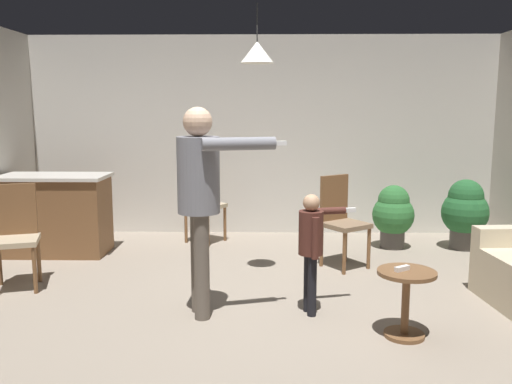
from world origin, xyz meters
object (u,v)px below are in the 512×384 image
dining_chair_near_wall (202,201)px  potted_plant_by_wall (393,213)px  dining_chair_by_counter (341,217)px  spare_remote_on_table (402,268)px  potted_plant_corner (465,211)px  person_adult (200,188)px  side_table_by_couch (406,295)px  person_child (312,240)px  kitchen_counter (56,214)px  dining_chair_centre_back (16,232)px

dining_chair_near_wall → potted_plant_by_wall: 2.42m
dining_chair_by_counter → dining_chair_near_wall: 1.93m
dining_chair_by_counter → spare_remote_on_table: size_ratio=7.69×
potted_plant_corner → person_adult: bearing=-143.4°
side_table_by_couch → dining_chair_by_counter: 1.89m
person_child → dining_chair_by_counter: person_child is taller
kitchen_counter → dining_chair_centre_back: dining_chair_centre_back is taller
dining_chair_near_wall → spare_remote_on_table: (1.85, -2.87, -0.01)m
potted_plant_corner → kitchen_counter: bearing=-176.4°
kitchen_counter → person_adult: (1.97, -1.91, 0.60)m
person_child → dining_chair_near_wall: bearing=-166.8°
kitchen_counter → spare_remote_on_table: bearing=-33.4°
person_child → dining_chair_centre_back: 2.87m
side_table_by_couch → dining_chair_by_counter: dining_chair_by_counter is taller
kitchen_counter → spare_remote_on_table: kitchen_counter is taller
person_adult → person_child: person_adult is taller
person_adult → potted_plant_by_wall: (2.12, 2.25, -0.64)m
person_child → dining_chair_near_wall: person_child is taller
person_adult → potted_plant_corner: size_ratio=2.00×
dining_chair_by_counter → spare_remote_on_table: (0.20, -1.87, -0.01)m
side_table_by_couch → potted_plant_by_wall: (0.52, 2.67, 0.11)m
side_table_by_couch → dining_chair_near_wall: bearing=123.3°
side_table_by_couch → person_child: person_child is taller
dining_chair_near_wall → spare_remote_on_table: bearing=-25.3°
person_child → spare_remote_on_table: bearing=40.4°
person_child → potted_plant_corner: 3.01m
person_child → dining_chair_centre_back: (-2.80, 0.64, -0.09)m
side_table_by_couch → person_child: (-0.67, 0.46, 0.31)m
side_table_by_couch → potted_plant_by_wall: 2.72m
side_table_by_couch → kitchen_counter: bearing=146.9°
kitchen_counter → potted_plant_corner: bearing=3.6°
dining_chair_by_counter → person_child: bearing=37.4°
dining_chair_centre_back → potted_plant_corner: bearing=-179.7°
side_table_by_couch → person_adult: bearing=165.3°
potted_plant_corner → spare_remote_on_table: potted_plant_corner is taller
potted_plant_corner → dining_chair_centre_back: bearing=-162.5°
person_adult → potted_plant_by_wall: person_adult is taller
dining_chair_near_wall → person_child: bearing=-31.3°
kitchen_counter → spare_remote_on_table: 4.22m
person_child → potted_plant_by_wall: person_child is taller
dining_chair_by_counter → potted_plant_corner: bearing=170.0°
person_child → dining_chair_centre_back: size_ratio=1.03×
side_table_by_couch → spare_remote_on_table: size_ratio=4.00×
side_table_by_couch → spare_remote_on_table: (-0.04, -0.00, 0.21)m
dining_chair_centre_back → spare_remote_on_table: 3.61m
dining_chair_near_wall → potted_plant_by_wall: (2.41, -0.20, -0.11)m
person_child → spare_remote_on_table: size_ratio=7.89×
dining_chair_by_counter → potted_plant_by_wall: bearing=-168.7°
person_adult → person_child: bearing=77.3°
dining_chair_centre_back → potted_plant_by_wall: bearing=-175.8°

